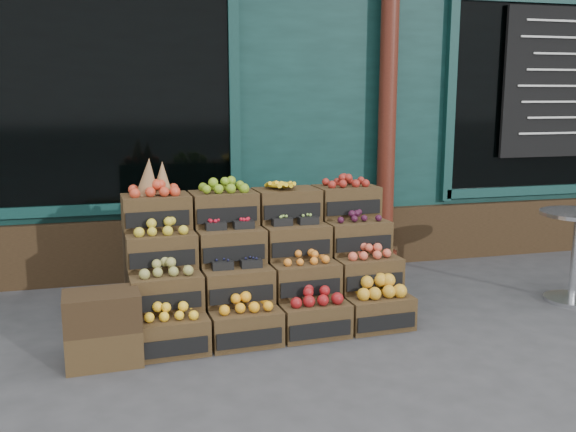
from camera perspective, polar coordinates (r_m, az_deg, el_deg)
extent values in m
plane|color=#39393C|center=(4.64, 4.71, -11.83)|extent=(60.00, 60.00, 0.00)
cube|color=#0E322E|center=(9.37, -6.10, 14.52)|extent=(12.00, 6.00, 4.80)
cube|color=#0E322E|center=(6.46, -1.84, 8.28)|extent=(12.00, 0.12, 3.00)
cube|color=#2F2113|center=(6.55, -1.64, -2.29)|extent=(12.00, 0.18, 0.60)
cube|color=black|center=(6.21, -16.46, 10.06)|extent=(2.40, 0.06, 2.00)
cube|color=black|center=(7.76, 22.31, 9.76)|extent=(2.40, 0.06, 2.00)
cylinder|color=#501C12|center=(6.64, 8.83, 9.09)|extent=(0.18, 0.18, 3.20)
cube|color=black|center=(7.70, 22.76, 10.85)|extent=(1.30, 0.04, 1.60)
cube|color=#402E19|center=(4.64, -10.36, -10.31)|extent=(0.53, 0.38, 0.25)
cube|color=black|center=(4.47, -10.01, -11.46)|extent=(0.47, 0.04, 0.11)
cube|color=yellow|center=(4.58, -10.43, -8.35)|extent=(0.42, 0.29, 0.08)
cube|color=#402E19|center=(4.73, -3.90, -9.74)|extent=(0.53, 0.38, 0.25)
cube|color=black|center=(4.57, -3.31, -10.84)|extent=(0.47, 0.04, 0.11)
cube|color=orange|center=(4.67, -3.92, -7.76)|extent=(0.42, 0.29, 0.09)
cube|color=#402E19|center=(4.87, 2.23, -9.08)|extent=(0.53, 0.38, 0.25)
cube|color=black|center=(4.72, 3.02, -10.11)|extent=(0.47, 0.04, 0.11)
cube|color=maroon|center=(4.82, 2.24, -7.11)|extent=(0.42, 0.29, 0.10)
cube|color=#402E19|center=(5.07, 7.91, -8.38)|extent=(0.53, 0.38, 0.25)
cube|color=black|center=(4.92, 8.87, -9.32)|extent=(0.47, 0.04, 0.11)
cube|color=gold|center=(5.01, 7.97, -6.36)|extent=(0.42, 0.29, 0.12)
cube|color=#402E19|center=(4.76, -10.81, -6.54)|extent=(0.53, 0.38, 0.25)
cube|color=black|center=(4.59, -10.50, -7.52)|extent=(0.47, 0.04, 0.11)
cube|color=olive|center=(4.71, -10.89, -4.55)|extent=(0.42, 0.29, 0.09)
cube|color=#402E19|center=(4.85, -4.56, -6.05)|extent=(0.53, 0.38, 0.25)
cube|color=black|center=(4.68, -4.01, -6.99)|extent=(0.47, 0.04, 0.11)
cube|color=black|center=(4.81, -4.58, -4.43)|extent=(0.42, 0.29, 0.03)
cube|color=#402E19|center=(4.99, 1.39, -5.53)|extent=(0.53, 0.38, 0.25)
cube|color=black|center=(4.83, 2.13, -6.41)|extent=(0.47, 0.04, 0.11)
cube|color=orange|center=(4.94, 1.40, -3.73)|extent=(0.42, 0.29, 0.07)
cube|color=#402E19|center=(5.18, 6.95, -4.98)|extent=(0.53, 0.38, 0.25)
cube|color=black|center=(5.02, 7.84, -5.81)|extent=(0.47, 0.04, 0.11)
cube|color=#D8553B|center=(5.14, 6.99, -3.17)|extent=(0.42, 0.29, 0.08)
cube|color=#402E19|center=(4.90, -11.24, -2.96)|extent=(0.53, 0.38, 0.25)
cube|color=black|center=(4.72, -10.95, -3.78)|extent=(0.47, 0.04, 0.11)
cube|color=gold|center=(4.86, -11.31, -1.00)|extent=(0.42, 0.29, 0.09)
cube|color=#402E19|center=(4.98, -5.18, -2.56)|extent=(0.53, 0.38, 0.25)
cube|color=black|center=(4.81, -4.68, -3.35)|extent=(0.47, 0.04, 0.11)
cube|color=#B71022|center=(4.95, -5.21, -0.93)|extent=(0.42, 0.29, 0.03)
cube|color=#402E19|center=(5.12, 0.61, -2.14)|extent=(0.53, 0.38, 0.25)
cube|color=black|center=(4.95, 1.30, -2.90)|extent=(0.47, 0.04, 0.11)
cube|color=#81A746|center=(5.09, 0.61, -0.58)|extent=(0.42, 0.29, 0.03)
cube|color=#402E19|center=(5.31, 6.04, -1.74)|extent=(0.53, 0.38, 0.25)
cube|color=black|center=(5.15, 6.88, -2.45)|extent=(0.47, 0.04, 0.11)
cube|color=#380F26|center=(5.28, 6.07, -0.04)|extent=(0.42, 0.29, 0.06)
cube|color=#402E19|center=(5.05, -11.64, 0.41)|extent=(0.53, 0.38, 0.25)
cube|color=black|center=(4.87, -11.38, -0.26)|extent=(0.47, 0.04, 0.11)
cube|color=red|center=(5.03, -11.71, 2.32)|extent=(0.42, 0.29, 0.09)
cube|color=#402E19|center=(5.14, -5.76, 0.74)|extent=(0.53, 0.38, 0.25)
cube|color=black|center=(4.96, -5.30, 0.09)|extent=(0.47, 0.04, 0.11)
cube|color=olive|center=(5.11, -5.80, 2.63)|extent=(0.42, 0.29, 0.09)
cube|color=#402E19|center=(5.27, -0.13, 1.06)|extent=(0.53, 0.38, 0.25)
cube|color=black|center=(5.10, 0.51, 0.43)|extent=(0.47, 0.04, 0.11)
cube|color=yellow|center=(5.25, -0.13, 2.85)|extent=(0.42, 0.29, 0.08)
cube|color=#402E19|center=(5.45, 5.17, 1.34)|extent=(0.53, 0.38, 0.25)
cube|color=black|center=(5.29, 5.96, 0.75)|extent=(0.47, 0.04, 0.11)
cube|color=maroon|center=(5.43, 5.20, 3.06)|extent=(0.42, 0.29, 0.08)
cube|color=#2F2113|center=(4.99, -1.52, -8.60)|extent=(2.11, 0.46, 0.25)
cube|color=#2F2113|center=(5.15, -2.21, -6.50)|extent=(2.11, 0.46, 0.51)
cube|color=#2F2113|center=(5.31, -2.86, -4.52)|extent=(2.11, 0.46, 0.76)
cone|color=olive|center=(5.01, -12.32, 3.47)|extent=(0.18, 0.18, 0.29)
cone|color=olive|center=(5.06, -11.11, 3.36)|extent=(0.16, 0.16, 0.25)
cube|color=#402E19|center=(4.56, -16.05, -11.01)|extent=(0.51, 0.37, 0.25)
cube|color=#2F2113|center=(4.47, -16.22, -8.06)|extent=(0.51, 0.37, 0.25)
cylinder|color=silver|center=(6.18, 23.87, -6.78)|extent=(0.46, 0.46, 0.03)
cylinder|color=silver|center=(6.08, 24.13, -3.41)|extent=(0.06, 0.06, 0.76)
imported|color=#154B18|center=(6.95, -19.67, 4.42)|extent=(0.91, 0.73, 2.17)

